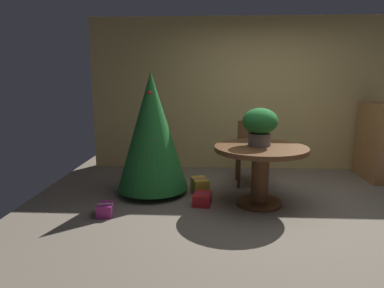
{
  "coord_description": "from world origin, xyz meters",
  "views": [
    {
      "loc": [
        -0.94,
        -3.84,
        1.57
      ],
      "look_at": [
        -1.14,
        0.1,
        0.82
      ],
      "focal_mm": 32.12,
      "sensor_mm": 36.0,
      "label": 1
    }
  ],
  "objects_px": {
    "gift_box_gold": "(200,186)",
    "gift_box_purple": "(105,209)",
    "holiday_tree": "(152,131)",
    "flower_vase": "(260,124)",
    "wooden_chair_far": "(251,149)",
    "gift_box_red": "(202,199)",
    "round_dining_table": "(260,162)",
    "wooden_cabinet": "(380,142)"
  },
  "relations": [
    {
      "from": "gift_box_gold",
      "to": "gift_box_purple",
      "type": "bearing_deg",
      "value": -141.95
    },
    {
      "from": "holiday_tree",
      "to": "flower_vase",
      "type": "bearing_deg",
      "value": -12.08
    },
    {
      "from": "wooden_chair_far",
      "to": "gift_box_red",
      "type": "distance_m",
      "value": 1.3
    },
    {
      "from": "gift_box_purple",
      "to": "gift_box_gold",
      "type": "height_order",
      "value": "gift_box_gold"
    },
    {
      "from": "wooden_chair_far",
      "to": "gift_box_purple",
      "type": "relative_size",
      "value": 3.7
    },
    {
      "from": "holiday_tree",
      "to": "gift_box_red",
      "type": "distance_m",
      "value": 1.14
    },
    {
      "from": "wooden_chair_far",
      "to": "round_dining_table",
      "type": "bearing_deg",
      "value": -90.0
    },
    {
      "from": "wooden_chair_far",
      "to": "gift_box_gold",
      "type": "height_order",
      "value": "wooden_chair_far"
    },
    {
      "from": "gift_box_purple",
      "to": "wooden_cabinet",
      "type": "distance_m",
      "value": 4.25
    },
    {
      "from": "round_dining_table",
      "to": "wooden_chair_far",
      "type": "xyz_separation_m",
      "value": [
        0.0,
        0.94,
        -0.03
      ]
    },
    {
      "from": "holiday_tree",
      "to": "gift_box_gold",
      "type": "distance_m",
      "value": 1.01
    },
    {
      "from": "wooden_chair_far",
      "to": "gift_box_red",
      "type": "height_order",
      "value": "wooden_chair_far"
    },
    {
      "from": "wooden_chair_far",
      "to": "wooden_cabinet",
      "type": "bearing_deg",
      "value": 8.24
    },
    {
      "from": "flower_vase",
      "to": "wooden_chair_far",
      "type": "bearing_deg",
      "value": 88.98
    },
    {
      "from": "holiday_tree",
      "to": "gift_box_red",
      "type": "relative_size",
      "value": 5.52
    },
    {
      "from": "holiday_tree",
      "to": "wooden_cabinet",
      "type": "bearing_deg",
      "value": 14.24
    },
    {
      "from": "wooden_chair_far",
      "to": "holiday_tree",
      "type": "distance_m",
      "value": 1.57
    },
    {
      "from": "flower_vase",
      "to": "gift_box_red",
      "type": "height_order",
      "value": "flower_vase"
    },
    {
      "from": "wooden_chair_far",
      "to": "holiday_tree",
      "type": "xyz_separation_m",
      "value": [
        -1.41,
        -0.58,
        0.35
      ]
    },
    {
      "from": "flower_vase",
      "to": "gift_box_gold",
      "type": "bearing_deg",
      "value": 156.14
    },
    {
      "from": "wooden_chair_far",
      "to": "holiday_tree",
      "type": "relative_size",
      "value": 0.56
    },
    {
      "from": "flower_vase",
      "to": "holiday_tree",
      "type": "xyz_separation_m",
      "value": [
        -1.4,
        0.3,
        -0.15
      ]
    },
    {
      "from": "holiday_tree",
      "to": "wooden_cabinet",
      "type": "xyz_separation_m",
      "value": [
        3.44,
        0.87,
        -0.27
      ]
    },
    {
      "from": "gift_box_purple",
      "to": "wooden_chair_far",
      "type": "bearing_deg",
      "value": 37.1
    },
    {
      "from": "gift_box_gold",
      "to": "gift_box_red",
      "type": "bearing_deg",
      "value": -84.11
    },
    {
      "from": "round_dining_table",
      "to": "wooden_chair_far",
      "type": "distance_m",
      "value": 0.94
    },
    {
      "from": "flower_vase",
      "to": "gift_box_gold",
      "type": "relative_size",
      "value": 1.33
    },
    {
      "from": "gift_box_gold",
      "to": "gift_box_red",
      "type": "xyz_separation_m",
      "value": [
        0.05,
        -0.44,
        -0.03
      ]
    },
    {
      "from": "wooden_chair_far",
      "to": "holiday_tree",
      "type": "bearing_deg",
      "value": -157.72
    },
    {
      "from": "gift_box_gold",
      "to": "wooden_cabinet",
      "type": "bearing_deg",
      "value": 16.8
    },
    {
      "from": "wooden_chair_far",
      "to": "wooden_cabinet",
      "type": "height_order",
      "value": "wooden_cabinet"
    },
    {
      "from": "gift_box_red",
      "to": "flower_vase",
      "type": "bearing_deg",
      "value": 8.79
    },
    {
      "from": "holiday_tree",
      "to": "gift_box_red",
      "type": "bearing_deg",
      "value": -30.34
    },
    {
      "from": "holiday_tree",
      "to": "gift_box_red",
      "type": "xyz_separation_m",
      "value": [
        0.7,
        -0.41,
        -0.8
      ]
    },
    {
      "from": "gift_box_gold",
      "to": "gift_box_red",
      "type": "height_order",
      "value": "gift_box_gold"
    },
    {
      "from": "round_dining_table",
      "to": "gift_box_purple",
      "type": "bearing_deg",
      "value": -166.2
    },
    {
      "from": "holiday_tree",
      "to": "gift_box_gold",
      "type": "xyz_separation_m",
      "value": [
        0.65,
        0.03,
        -0.77
      ]
    },
    {
      "from": "round_dining_table",
      "to": "holiday_tree",
      "type": "relative_size",
      "value": 0.69
    },
    {
      "from": "gift_box_red",
      "to": "round_dining_table",
      "type": "bearing_deg",
      "value": 3.69
    },
    {
      "from": "flower_vase",
      "to": "gift_box_red",
      "type": "xyz_separation_m",
      "value": [
        -0.7,
        -0.11,
        -0.95
      ]
    },
    {
      "from": "holiday_tree",
      "to": "wooden_cabinet",
      "type": "relative_size",
      "value": 1.39
    },
    {
      "from": "round_dining_table",
      "to": "wooden_cabinet",
      "type": "distance_m",
      "value": 2.37
    }
  ]
}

